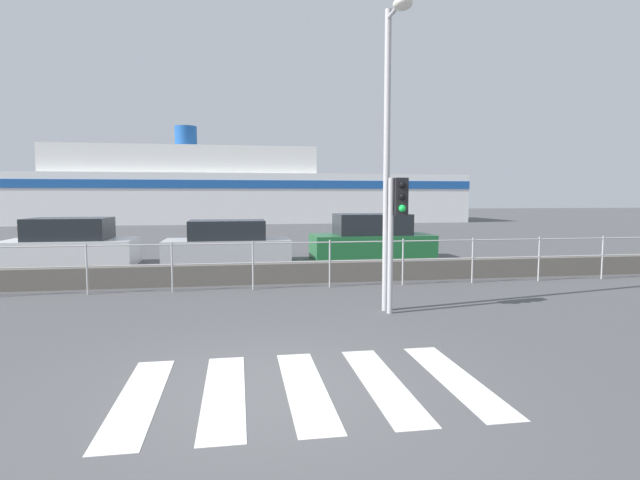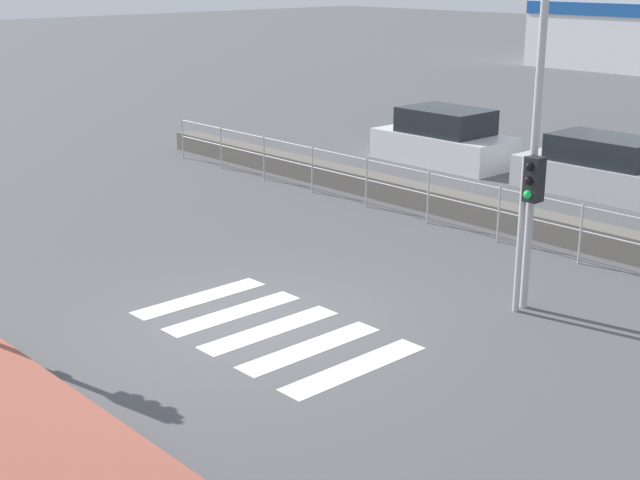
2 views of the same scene
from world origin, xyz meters
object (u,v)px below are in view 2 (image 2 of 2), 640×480
Objects in this scene: traffic_light_far at (529,199)px; parked_car_silver at (603,170)px; parked_car_white at (445,140)px; streetlamp at (531,90)px.

traffic_light_far is 0.62× the size of parked_car_silver.
traffic_light_far is at bearing -67.56° from parked_car_silver.
traffic_light_far is at bearing -44.07° from parked_car_white.
parked_car_silver is (-3.08, 7.72, -2.87)m from streetlamp.
streetlamp reaches higher than traffic_light_far.
streetlamp is at bearing 161.16° from traffic_light_far.
traffic_light_far reaches higher than parked_car_white.
traffic_light_far is 0.45× the size of streetlamp.
parked_car_white is (-8.02, 7.77, -1.20)m from traffic_light_far.
parked_car_silver is (-3.21, 7.77, -1.24)m from traffic_light_far.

